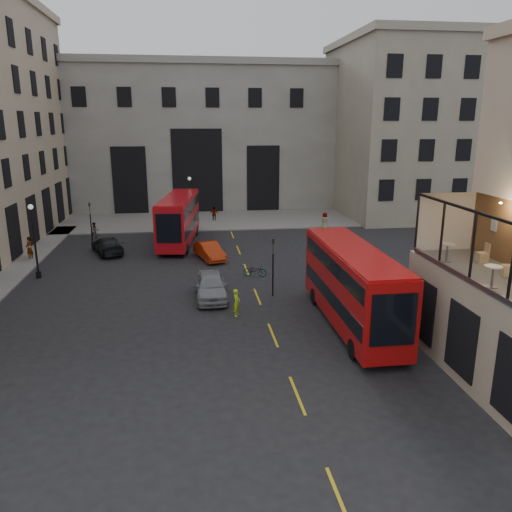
{
  "coord_description": "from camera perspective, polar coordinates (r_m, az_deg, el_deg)",
  "views": [
    {
      "loc": [
        -6.13,
        -17.88,
        10.91
      ],
      "look_at": [
        -2.23,
        10.92,
        3.0
      ],
      "focal_mm": 35.0,
      "sensor_mm": 36.0,
      "label": 1
    }
  ],
  "objects": [
    {
      "name": "gateway",
      "position": [
        65.89,
        -6.93,
        13.79
      ],
      "size": [
        35.0,
        10.6,
        18.0
      ],
      "color": "#9F9C94",
      "rests_on": "ground"
    },
    {
      "name": "street_lamp_b",
      "position": [
        52.57,
        -7.51,
        5.77
      ],
      "size": [
        0.36,
        0.36,
        5.33
      ],
      "color": "black",
      "rests_on": "ground"
    },
    {
      "name": "pedestrian_b",
      "position": [
        50.77,
        -10.44,
        3.68
      ],
      "size": [
        1.26,
        1.45,
        1.95
      ],
      "primitive_type": "imported",
      "rotation": [
        0.0,
        0.0,
        1.04
      ],
      "color": "gray",
      "rests_on": "ground"
    },
    {
      "name": "cafe_table_mid",
      "position": [
        21.51,
        25.46,
        -1.77
      ],
      "size": [
        0.69,
        0.69,
        0.86
      ],
      "color": "beige",
      "rests_on": "cafe_floor"
    },
    {
      "name": "cyclist",
      "position": [
        28.8,
        -2.24,
        -5.34
      ],
      "size": [
        0.56,
        0.68,
        1.6
      ],
      "primitive_type": "imported",
      "rotation": [
        0.0,
        0.0,
        1.22
      ],
      "color": "#AFE117",
      "rests_on": "ground"
    },
    {
      "name": "pedestrian_c",
      "position": [
        55.91,
        -4.79,
        4.79
      ],
      "size": [
        1.01,
        0.49,
        1.67
      ],
      "primitive_type": "imported",
      "rotation": [
        0.0,
        0.0,
        3.06
      ],
      "color": "gray",
      "rests_on": "ground"
    },
    {
      "name": "pedestrian_d",
      "position": [
        52.11,
        7.85,
        3.99
      ],
      "size": [
        0.95,
        1.03,
        1.77
      ],
      "primitive_type": "imported",
      "rotation": [
        0.0,
        0.0,
        2.15
      ],
      "color": "gray",
      "rests_on": "ground"
    },
    {
      "name": "ground",
      "position": [
        21.82,
        10.04,
        -15.03
      ],
      "size": [
        140.0,
        140.0,
        0.0
      ],
      "primitive_type": "plane",
      "color": "black",
      "rests_on": "ground"
    },
    {
      "name": "traffic_light_far",
      "position": [
        47.49,
        -18.4,
        4.15
      ],
      "size": [
        0.16,
        0.2,
        3.8
      ],
      "color": "black",
      "rests_on": "ground"
    },
    {
      "name": "cafe_floor",
      "position": [
        22.8,
        26.38,
        -2.61
      ],
      "size": [
        3.0,
        10.0,
        0.1
      ],
      "primitive_type": "cube",
      "color": "slate",
      "rests_on": "host_frontage"
    },
    {
      "name": "pavement_far",
      "position": [
        56.92,
        -7.46,
        4.1
      ],
      "size": [
        40.0,
        12.0,
        0.12
      ],
      "primitive_type": "cube",
      "color": "slate",
      "rests_on": "ground"
    },
    {
      "name": "bicycle",
      "position": [
        36.07,
        -0.12,
        -1.66
      ],
      "size": [
        1.76,
        1.03,
        0.87
      ],
      "primitive_type": "imported",
      "rotation": [
        0.0,
        0.0,
        1.28
      ],
      "color": "gray",
      "rests_on": "ground"
    },
    {
      "name": "pedestrian_a",
      "position": [
        49.65,
        -17.94,
        2.74
      ],
      "size": [
        0.92,
        0.8,
        1.62
      ],
      "primitive_type": "imported",
      "rotation": [
        0.0,
        0.0,
        0.26
      ],
      "color": "gray",
      "rests_on": "ground"
    },
    {
      "name": "car_c",
      "position": [
        44.07,
        -16.64,
        1.18
      ],
      "size": [
        3.55,
        5.22,
        1.4
      ],
      "primitive_type": "imported",
      "rotation": [
        0.0,
        0.0,
        3.5
      ],
      "color": "black",
      "rests_on": "ground"
    },
    {
      "name": "car_a",
      "position": [
        31.68,
        -5.16,
        -3.41
      ],
      "size": [
        1.98,
        4.82,
        1.64
      ],
      "primitive_type": "imported",
      "rotation": [
        0.0,
        0.0,
        0.01
      ],
      "color": "gray",
      "rests_on": "ground"
    },
    {
      "name": "cafe_table_far",
      "position": [
        24.63,
        21.01,
        0.7
      ],
      "size": [
        0.68,
        0.68,
        0.85
      ],
      "color": "beige",
      "rests_on": "cafe_floor"
    },
    {
      "name": "bus_far",
      "position": [
        45.85,
        -8.82,
        4.39
      ],
      "size": [
        3.88,
        11.1,
        4.34
      ],
      "color": "#B60C13",
      "rests_on": "ground"
    },
    {
      "name": "street_lamp_a",
      "position": [
        38.44,
        -23.93,
        1.1
      ],
      "size": [
        0.36,
        0.36,
        5.33
      ],
      "color": "black",
      "rests_on": "ground"
    },
    {
      "name": "host_frontage",
      "position": [
        23.54,
        25.72,
        -7.95
      ],
      "size": [
        3.0,
        11.0,
        4.5
      ],
      "primitive_type": "cube",
      "color": "tan",
      "rests_on": "ground"
    },
    {
      "name": "car_b",
      "position": [
        40.58,
        -5.34,
        0.57
      ],
      "size": [
        2.63,
        4.46,
        1.39
      ],
      "primitive_type": "imported",
      "rotation": [
        0.0,
        0.0,
        0.3
      ],
      "color": "#B12B0A",
      "rests_on": "ground"
    },
    {
      "name": "cafe_chair_d",
      "position": [
        25.12,
        24.47,
        -0.08
      ],
      "size": [
        0.47,
        0.47,
        0.89
      ],
      "color": "tan",
      "rests_on": "cafe_floor"
    },
    {
      "name": "pedestrian_e",
      "position": [
        44.07,
        -24.47,
        0.78
      ],
      "size": [
        0.62,
        0.79,
        1.92
      ],
      "primitive_type": "imported",
      "rotation": [
        0.0,
        0.0,
        4.46
      ],
      "color": "gray",
      "rests_on": "ground"
    },
    {
      "name": "bus_near",
      "position": [
        27.34,
        10.96,
        -3.06
      ],
      "size": [
        2.55,
        11.0,
        4.39
      ],
      "color": "#AF0C0C",
      "rests_on": "ground"
    },
    {
      "name": "building_right",
      "position": [
        63.48,
        17.12,
        14.11
      ],
      "size": [
        16.6,
        18.6,
        20.0
      ],
      "color": "#9E9780",
      "rests_on": "ground"
    },
    {
      "name": "traffic_light_near",
      "position": [
        31.48,
        1.95,
        -0.42
      ],
      "size": [
        0.16,
        0.2,
        3.8
      ],
      "color": "black",
      "rests_on": "ground"
    },
    {
      "name": "cafe_chair_c",
      "position": [
        23.44,
        26.82,
        -1.4
      ],
      "size": [
        0.52,
        0.52,
        0.87
      ],
      "color": "#D2B879",
      "rests_on": "cafe_floor"
    }
  ]
}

